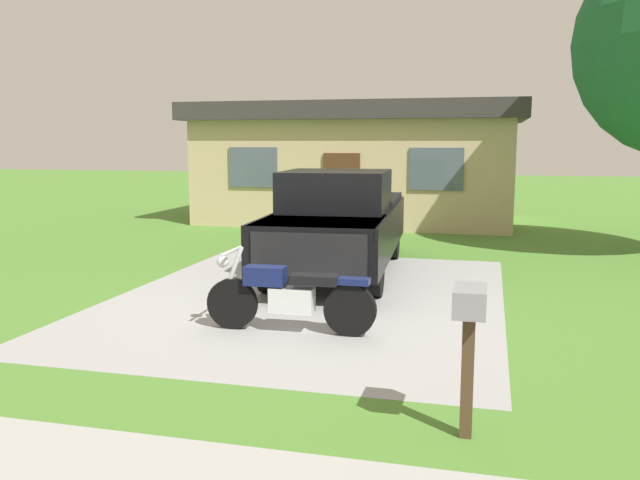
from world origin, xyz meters
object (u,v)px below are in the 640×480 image
Objects in this scene: mailbox at (469,321)px; neighbor_house at (360,162)px; pickup_truck at (340,221)px; motorcycle at (289,296)px.

neighbor_house is (-3.76, 14.73, 0.81)m from mailbox.
pickup_truck reaches higher than mailbox.
pickup_truck is 7.02m from mailbox.
mailbox is at bearing -47.93° from motorcycle.
pickup_truck is (-0.24, 4.00, 0.48)m from motorcycle.
pickup_truck is at bearing -81.50° from neighbor_house.
motorcycle is at bearing 132.07° from mailbox.
mailbox is at bearing -68.81° from pickup_truck.
motorcycle is 12.33m from neighbor_house.
motorcycle is at bearing -83.16° from neighbor_house.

